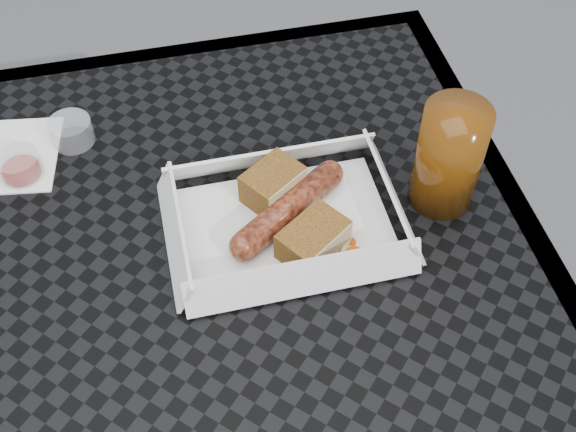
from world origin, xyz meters
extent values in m
cube|color=black|center=(0.00, 0.00, 0.74)|extent=(0.80, 0.80, 0.01)
cube|color=black|center=(0.00, 0.39, 0.73)|extent=(0.80, 0.03, 0.03)
cube|color=black|center=(0.39, 0.00, 0.73)|extent=(0.03, 0.80, 0.03)
cylinder|color=black|center=(0.35, 0.35, 0.36)|extent=(0.03, 0.03, 0.73)
cube|color=white|center=(0.13, 0.06, 0.75)|extent=(0.22, 0.15, 0.00)
cylinder|color=brown|center=(0.14, 0.07, 0.76)|extent=(0.13, 0.10, 0.03)
sphere|color=brown|center=(0.19, 0.11, 0.76)|extent=(0.03, 0.03, 0.03)
sphere|color=brown|center=(0.08, 0.03, 0.76)|extent=(0.03, 0.03, 0.03)
cube|color=brown|center=(0.13, 0.11, 0.77)|extent=(0.08, 0.07, 0.04)
cube|color=brown|center=(0.15, 0.02, 0.77)|extent=(0.08, 0.08, 0.04)
cylinder|color=#DE3C09|center=(0.18, 0.01, 0.75)|extent=(0.02, 0.02, 0.00)
torus|color=white|center=(0.18, 0.01, 0.75)|extent=(0.02, 0.02, 0.00)
cube|color=#B2D17F|center=(0.19, 0.01, 0.75)|extent=(0.02, 0.02, 0.00)
cube|color=white|center=(-0.16, 0.24, 0.75)|extent=(0.14, 0.14, 0.00)
cylinder|color=maroon|center=(-0.15, 0.20, 0.76)|extent=(0.05, 0.05, 0.03)
cylinder|color=silver|center=(-0.09, 0.25, 0.76)|extent=(0.05, 0.05, 0.03)
cylinder|color=#512806|center=(0.31, 0.07, 0.81)|extent=(0.07, 0.07, 0.13)
camera|label=1|loc=(0.02, -0.40, 1.36)|focal=45.00mm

